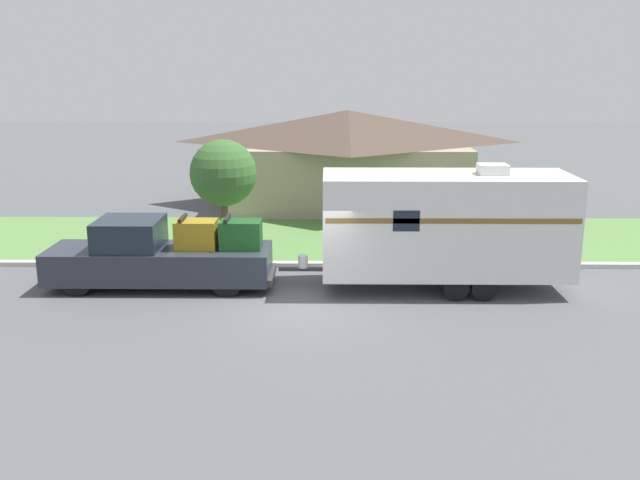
{
  "coord_description": "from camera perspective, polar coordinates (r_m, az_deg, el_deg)",
  "views": [
    {
      "loc": [
        0.63,
        -17.9,
        6.28
      ],
      "look_at": [
        0.39,
        1.61,
        1.4
      ],
      "focal_mm": 40.0,
      "sensor_mm": 36.0,
      "label": 1
    }
  ],
  "objects": [
    {
      "name": "pickup_truck",
      "position": [
        20.79,
        -12.63,
        -1.28
      ],
      "size": [
        6.41,
        1.98,
        2.07
      ],
      "color": "black",
      "rests_on": "ground_plane"
    },
    {
      "name": "lawn_strip",
      "position": [
        26.07,
        -0.69,
        0.14
      ],
      "size": [
        80.0,
        7.0,
        0.03
      ],
      "color": "#568442",
      "rests_on": "ground_plane"
    },
    {
      "name": "tree_in_yard",
      "position": [
        24.18,
        -7.75,
        5.3
      ],
      "size": [
        2.25,
        2.25,
        3.8
      ],
      "color": "brown",
      "rests_on": "ground_plane"
    },
    {
      "name": "travel_trailer",
      "position": [
        20.27,
        10.01,
        1.28
      ],
      "size": [
        8.13,
        2.51,
        3.56
      ],
      "color": "black",
      "rests_on": "ground_plane"
    },
    {
      "name": "curb_strip",
      "position": [
        22.53,
        -0.91,
        -1.96
      ],
      "size": [
        80.0,
        0.3,
        0.14
      ],
      "color": "beige",
      "rests_on": "ground_plane"
    },
    {
      "name": "house_across_street",
      "position": [
        32.14,
        2.23,
        6.72
      ],
      "size": [
        11.0,
        7.54,
        4.23
      ],
      "color": "gray",
      "rests_on": "ground_plane"
    },
    {
      "name": "mailbox",
      "position": [
        24.14,
        -16.6,
        0.75
      ],
      "size": [
        0.48,
        0.2,
        1.26
      ],
      "color": "brown",
      "rests_on": "ground_plane"
    },
    {
      "name": "ground_plane",
      "position": [
        18.98,
        -1.23,
        -5.28
      ],
      "size": [
        120.0,
        120.0,
        0.0
      ],
      "primitive_type": "plane",
      "color": "#515456"
    }
  ]
}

